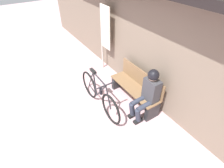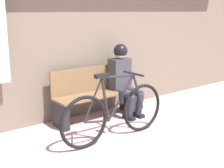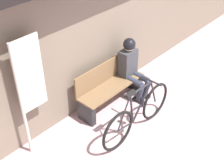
# 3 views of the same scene
# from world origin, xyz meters

# --- Properties ---
(ground_plane) EXTENTS (24.00, 24.00, 0.00)m
(ground_plane) POSITION_xyz_m (0.00, 0.00, 0.00)
(ground_plane) COLOR #C69EA3
(storefront_wall) EXTENTS (12.00, 0.56, 3.20)m
(storefront_wall) POSITION_xyz_m (0.00, 2.44, 1.66)
(storefront_wall) COLOR #756656
(storefront_wall) RESTS_ON ground_plane
(park_bench_near) EXTENTS (1.41, 0.42, 0.82)m
(park_bench_near) POSITION_xyz_m (-0.04, 2.10, 0.37)
(park_bench_near) COLOR brown
(park_bench_near) RESTS_ON ground_plane
(bicycle) EXTENTS (1.68, 0.40, 0.93)m
(bicycle) POSITION_xyz_m (-0.30, 1.25, 0.38)
(bicycle) COLOR black
(bicycle) RESTS_ON ground_plane
(person_seated) EXTENTS (0.34, 0.59, 1.17)m
(person_seated) POSITION_xyz_m (0.45, 2.00, 0.67)
(person_seated) COLOR #2D3342
(person_seated) RESTS_ON ground_plane
(banner_pole) EXTENTS (0.45, 0.05, 1.91)m
(banner_pole) POSITION_xyz_m (-1.62, 2.20, 1.21)
(banner_pole) COLOR #B7B2A8
(banner_pole) RESTS_ON ground_plane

